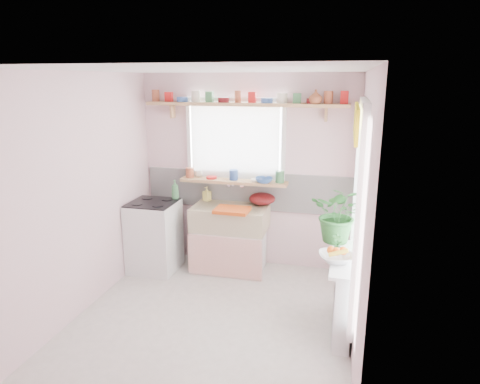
# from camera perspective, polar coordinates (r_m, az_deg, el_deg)

# --- Properties ---
(room) EXTENTS (3.20, 3.20, 3.20)m
(room) POSITION_cam_1_polar(r_m,az_deg,el_deg) (4.73, 6.71, 1.89)
(room) COLOR silver
(room) RESTS_ON ground
(sink_unit) EXTENTS (0.95, 0.65, 1.11)m
(sink_unit) POSITION_cam_1_polar(r_m,az_deg,el_deg) (5.56, -1.32, -6.12)
(sink_unit) COLOR white
(sink_unit) RESTS_ON ground
(cooker) EXTENTS (0.58, 0.58, 0.93)m
(cooker) POSITION_cam_1_polar(r_m,az_deg,el_deg) (5.66, -11.36, -5.75)
(cooker) COLOR white
(cooker) RESTS_ON ground
(radiator_ledge) EXTENTS (0.22, 0.95, 0.78)m
(radiator_ledge) POSITION_cam_1_polar(r_m,az_deg,el_deg) (4.40, 13.60, -12.96)
(radiator_ledge) COLOR white
(radiator_ledge) RESTS_ON ground
(windowsill) EXTENTS (1.40, 0.22, 0.04)m
(windowsill) POSITION_cam_1_polar(r_m,az_deg,el_deg) (5.53, -0.85, 1.43)
(windowsill) COLOR tan
(windowsill) RESTS_ON room
(pine_shelf) EXTENTS (2.52, 0.24, 0.04)m
(pine_shelf) POSITION_cam_1_polar(r_m,az_deg,el_deg) (5.34, 0.67, 11.60)
(pine_shelf) COLOR tan
(pine_shelf) RESTS_ON room
(shelf_crockery) EXTENTS (2.47, 0.11, 0.12)m
(shelf_crockery) POSITION_cam_1_polar(r_m,az_deg,el_deg) (5.33, 0.67, 12.41)
(shelf_crockery) COLOR #A55133
(shelf_crockery) RESTS_ON pine_shelf
(sill_crockery) EXTENTS (1.35, 0.11, 0.12)m
(sill_crockery) POSITION_cam_1_polar(r_m,az_deg,el_deg) (5.51, -0.86, 2.20)
(sill_crockery) COLOR #A55133
(sill_crockery) RESTS_ON windowsill
(dish_tray) EXTENTS (0.42, 0.32, 0.04)m
(dish_tray) POSITION_cam_1_polar(r_m,az_deg,el_deg) (5.22, -1.06, -2.43)
(dish_tray) COLOR #D04A12
(dish_tray) RESTS_ON sink_unit
(colander) EXTENTS (0.45, 0.45, 0.15)m
(colander) POSITION_cam_1_polar(r_m,az_deg,el_deg) (5.52, 2.98, -0.90)
(colander) COLOR #510E0F
(colander) RESTS_ON sink_unit
(jade_plant) EXTENTS (0.62, 0.56, 0.61)m
(jade_plant) POSITION_cam_1_polar(r_m,az_deg,el_deg) (4.51, 13.09, -2.84)
(jade_plant) COLOR #29672B
(jade_plant) RESTS_ON radiator_ledge
(fruit_bowl) EXTENTS (0.38, 0.38, 0.08)m
(fruit_bowl) POSITION_cam_1_polar(r_m,az_deg,el_deg) (4.12, 12.69, -8.51)
(fruit_bowl) COLOR silver
(fruit_bowl) RESTS_ON radiator_ledge
(herb_pot) EXTENTS (0.11, 0.09, 0.19)m
(herb_pot) POSITION_cam_1_polar(r_m,az_deg,el_deg) (4.31, 12.83, -6.65)
(herb_pot) COLOR #2A692C
(herb_pot) RESTS_ON radiator_ledge
(soap_bottle_sink) EXTENTS (0.11, 0.11, 0.19)m
(soap_bottle_sink) POSITION_cam_1_polar(r_m,az_deg,el_deg) (5.70, -4.44, -0.23)
(soap_bottle_sink) COLOR #F4E66C
(soap_bottle_sink) RESTS_ON sink_unit
(sill_cup) EXTENTS (0.14, 0.14, 0.09)m
(sill_cup) POSITION_cam_1_polar(r_m,az_deg,el_deg) (5.71, -5.47, 2.46)
(sill_cup) COLOR white
(sill_cup) RESTS_ON windowsill
(sill_bowl) EXTENTS (0.25, 0.25, 0.07)m
(sill_bowl) POSITION_cam_1_polar(r_m,az_deg,el_deg) (5.37, 3.21, 1.60)
(sill_bowl) COLOR #325CA3
(sill_bowl) RESTS_ON windowsill
(shelf_vase) EXTENTS (0.16, 0.16, 0.16)m
(shelf_vase) POSITION_cam_1_polar(r_m,az_deg,el_deg) (5.14, 10.05, 12.39)
(shelf_vase) COLOR #964E2E
(shelf_vase) RESTS_ON pine_shelf
(cooker_bottle) EXTENTS (0.10, 0.10, 0.25)m
(cooker_bottle) POSITION_cam_1_polar(r_m,az_deg,el_deg) (5.59, -8.66, 0.35)
(cooker_bottle) COLOR #448951
(cooker_bottle) RESTS_ON cooker
(fruit) EXTENTS (0.20, 0.14, 0.10)m
(fruit) POSITION_cam_1_polar(r_m,az_deg,el_deg) (4.10, 12.82, -7.70)
(fruit) COLOR orange
(fruit) RESTS_ON fruit_bowl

